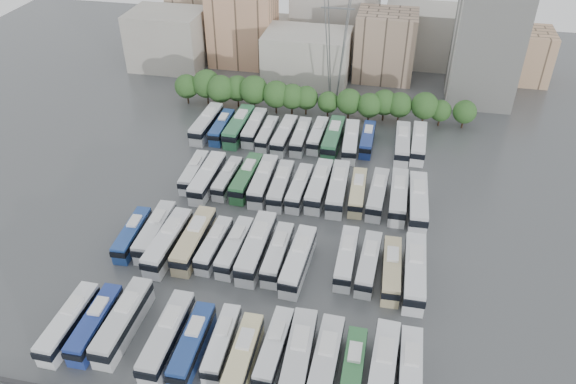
% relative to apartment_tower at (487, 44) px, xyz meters
% --- Properties ---
extents(ground, '(220.00, 220.00, 0.00)m').
position_rel_apartment_tower_xyz_m(ground, '(-34.00, -58.00, -13.00)').
color(ground, '#424447').
rests_on(ground, ground).
extents(tree_line, '(65.36, 7.65, 8.01)m').
position_rel_apartment_tower_xyz_m(tree_line, '(-37.28, -15.90, -8.70)').
color(tree_line, black).
rests_on(tree_line, ground).
extents(city_buildings, '(102.00, 35.00, 20.00)m').
position_rel_apartment_tower_xyz_m(city_buildings, '(-41.46, 13.86, -5.13)').
color(city_buildings, '#9E998E').
rests_on(city_buildings, ground).
extents(apartment_tower, '(14.00, 14.00, 26.00)m').
position_rel_apartment_tower_xyz_m(apartment_tower, '(0.00, 0.00, 0.00)').
color(apartment_tower, silver).
rests_on(apartment_tower, ground).
extents(electricity_pylon, '(9.00, 6.91, 33.83)m').
position_rel_apartment_tower_xyz_m(electricity_pylon, '(-32.00, -8.00, 5.66)').
color(electricity_pylon, slate).
rests_on(electricity_pylon, ground).
extents(bus_r0_s0, '(2.81, 12.06, 3.77)m').
position_rel_apartment_tower_xyz_m(bus_r0_s0, '(-55.55, -82.48, -11.15)').
color(bus_r0_s0, silver).
rests_on(bus_r0_s0, ground).
extents(bus_r0_s1, '(2.70, 11.72, 3.67)m').
position_rel_apartment_tower_xyz_m(bus_r0_s1, '(-52.21, -81.87, -11.20)').
color(bus_r0_s1, navy).
rests_on(bus_r0_s1, ground).
extents(bus_r0_s2, '(2.99, 13.01, 4.07)m').
position_rel_apartment_tower_xyz_m(bus_r0_s2, '(-48.79, -80.94, -11.00)').
color(bus_r0_s2, silver).
rests_on(bus_r0_s2, ground).
extents(bus_r0_s4, '(2.87, 12.97, 4.06)m').
position_rel_apartment_tower_xyz_m(bus_r0_s4, '(-42.36, -82.09, -11.00)').
color(bus_r0_s4, silver).
rests_on(bus_r0_s4, ground).
extents(bus_r0_s5, '(2.66, 11.67, 3.65)m').
position_rel_apartment_tower_xyz_m(bus_r0_s5, '(-38.95, -82.50, -11.21)').
color(bus_r0_s5, navy).
rests_on(bus_r0_s5, ground).
extents(bus_r0_s6, '(2.63, 10.84, 3.38)m').
position_rel_apartment_tower_xyz_m(bus_r0_s6, '(-35.50, -81.46, -11.34)').
color(bus_r0_s6, silver).
rests_on(bus_r0_s6, ground).
extents(bus_r0_s7, '(2.69, 11.90, 3.73)m').
position_rel_apartment_tower_xyz_m(bus_r0_s7, '(-32.36, -83.23, -11.17)').
color(bus_r0_s7, beige).
rests_on(bus_r0_s7, ground).
extents(bus_r0_s8, '(2.86, 11.45, 3.57)m').
position_rel_apartment_tower_xyz_m(bus_r0_s8, '(-28.96, -80.99, -11.25)').
color(bus_r0_s8, silver).
rests_on(bus_r0_s8, ground).
extents(bus_r0_s9, '(3.34, 13.63, 4.25)m').
position_rel_apartment_tower_xyz_m(bus_r0_s9, '(-25.76, -82.32, -10.91)').
color(bus_r0_s9, silver).
rests_on(bus_r0_s9, ground).
extents(bus_r0_s10, '(3.14, 13.13, 4.10)m').
position_rel_apartment_tower_xyz_m(bus_r0_s10, '(-22.51, -82.32, -10.99)').
color(bus_r0_s10, silver).
rests_on(bus_r0_s10, ground).
extents(bus_r0_s11, '(2.43, 11.05, 3.46)m').
position_rel_apartment_tower_xyz_m(bus_r0_s11, '(-19.23, -82.16, -11.30)').
color(bus_r0_s11, '#30703D').
rests_on(bus_r0_s11, ground).
extents(bus_r0_s12, '(3.51, 13.55, 4.22)m').
position_rel_apartment_tower_xyz_m(bus_r0_s12, '(-15.83, -82.01, -10.93)').
color(bus_r0_s12, silver).
rests_on(bus_r0_s12, ground).
extents(bus_r0_s13, '(2.72, 12.25, 3.84)m').
position_rel_apartment_tower_xyz_m(bus_r0_s13, '(-12.66, -81.55, -11.11)').
color(bus_r0_s13, silver).
rests_on(bus_r0_s13, ground).
extents(bus_r1_s0, '(2.82, 11.01, 3.43)m').
position_rel_apartment_tower_xyz_m(bus_r1_s0, '(-55.33, -64.08, -11.32)').
color(bus_r1_s0, navy).
rests_on(bus_r1_s0, ground).
extents(bus_r1_s1, '(2.97, 12.39, 3.87)m').
position_rel_apartment_tower_xyz_m(bus_r1_s1, '(-52.02, -62.93, -11.10)').
color(bus_r1_s1, silver).
rests_on(bus_r1_s1, ground).
extents(bus_r1_s2, '(3.34, 13.26, 4.13)m').
position_rel_apartment_tower_xyz_m(bus_r1_s2, '(-49.06, -64.99, -10.97)').
color(bus_r1_s2, silver).
rests_on(bus_r1_s2, ground).
extents(bus_r1_s3, '(3.01, 13.07, 4.09)m').
position_rel_apartment_tower_xyz_m(bus_r1_s3, '(-45.40, -63.75, -10.99)').
color(bus_r1_s3, tan).
rests_on(bus_r1_s3, ground).
extents(bus_r1_s4, '(2.92, 11.05, 3.44)m').
position_rel_apartment_tower_xyz_m(bus_r1_s4, '(-42.21, -63.87, -11.31)').
color(bus_r1_s4, silver).
rests_on(bus_r1_s4, ground).
extents(bus_r1_s5, '(3.09, 11.71, 3.64)m').
position_rel_apartment_tower_xyz_m(bus_r1_s5, '(-38.97, -63.80, -11.21)').
color(bus_r1_s5, silver).
rests_on(bus_r1_s5, ground).
extents(bus_r1_s6, '(3.21, 13.72, 4.29)m').
position_rel_apartment_tower_xyz_m(bus_r1_s6, '(-35.71, -63.57, -10.89)').
color(bus_r1_s6, silver).
rests_on(bus_r1_s6, ground).
extents(bus_r1_s7, '(2.74, 11.73, 3.67)m').
position_rel_apartment_tower_xyz_m(bus_r1_s7, '(-32.36, -64.00, -11.20)').
color(bus_r1_s7, silver).
rests_on(bus_r1_s7, ground).
extents(bus_r1_s8, '(3.40, 12.89, 4.01)m').
position_rel_apartment_tower_xyz_m(bus_r1_s8, '(-29.10, -65.01, -11.03)').
color(bus_r1_s8, silver).
rests_on(bus_r1_s8, ground).
extents(bus_r1_s10, '(2.57, 11.61, 3.64)m').
position_rel_apartment_tower_xyz_m(bus_r1_s10, '(-22.35, -62.75, -11.21)').
color(bus_r1_s10, silver).
rests_on(bus_r1_s10, ground).
extents(bus_r1_s11, '(3.08, 11.73, 3.65)m').
position_rel_apartment_tower_xyz_m(bus_r1_s11, '(-19.08, -63.31, -11.21)').
color(bus_r1_s11, silver).
rests_on(bus_r1_s11, ground).
extents(bus_r1_s12, '(2.94, 11.84, 3.69)m').
position_rel_apartment_tower_xyz_m(bus_r1_s12, '(-15.77, -64.08, -11.19)').
color(bus_r1_s12, tan).
rests_on(bus_r1_s12, ground).
extents(bus_r1_s13, '(3.11, 13.66, 4.28)m').
position_rel_apartment_tower_xyz_m(bus_r1_s13, '(-12.58, -64.13, -10.90)').
color(bus_r1_s13, silver).
rests_on(bus_r1_s13, ground).
extents(bus_r2_s1, '(2.67, 11.08, 3.46)m').
position_rel_apartment_tower_xyz_m(bus_r2_s1, '(-51.97, -45.39, -11.30)').
color(bus_r2_s1, silver).
rests_on(bus_r2_s1, ground).
extents(bus_r2_s2, '(3.06, 12.96, 4.05)m').
position_rel_apartment_tower_xyz_m(bus_r2_s2, '(-48.88, -46.98, -11.01)').
color(bus_r2_s2, silver).
rests_on(bus_r2_s2, ground).
extents(bus_r2_s3, '(2.85, 10.88, 3.38)m').
position_rel_apartment_tower_xyz_m(bus_r2_s3, '(-45.55, -46.00, -11.34)').
color(bus_r2_s3, silver).
rests_on(bus_r2_s3, ground).
extents(bus_r2_s4, '(3.21, 12.50, 3.89)m').
position_rel_apartment_tower_xyz_m(bus_r2_s4, '(-42.17, -45.53, -11.09)').
color(bus_r2_s4, '#2B6538').
rests_on(bus_r2_s4, ground).
extents(bus_r2_s5, '(2.87, 12.75, 4.00)m').
position_rel_apartment_tower_xyz_m(bus_r2_s5, '(-39.06, -45.94, -11.04)').
color(bus_r2_s5, silver).
rests_on(bus_r2_s5, ground).
extents(bus_r2_s6, '(2.81, 12.11, 3.79)m').
position_rel_apartment_tower_xyz_m(bus_r2_s6, '(-35.75, -46.51, -11.14)').
color(bus_r2_s6, silver).
rests_on(bus_r2_s6, ground).
extents(bus_r2_s7, '(2.98, 11.60, 3.61)m').
position_rel_apartment_tower_xyz_m(bus_r2_s7, '(-32.47, -46.45, -11.23)').
color(bus_r2_s7, silver).
rests_on(bus_r2_s7, ground).
extents(bus_r2_s8, '(3.21, 12.94, 4.04)m').
position_rel_apartment_tower_xyz_m(bus_r2_s8, '(-29.23, -45.40, -11.02)').
color(bus_r2_s8, silver).
rests_on(bus_r2_s8, ground).
extents(bus_r2_s9, '(3.19, 13.33, 4.16)m').
position_rel_apartment_tower_xyz_m(bus_r2_s9, '(-25.92, -45.64, -10.96)').
color(bus_r2_s9, silver).
rests_on(bus_r2_s9, ground).
extents(bus_r2_s10, '(2.77, 11.38, 3.55)m').
position_rel_apartment_tower_xyz_m(bus_r2_s10, '(-22.53, -45.65, -11.26)').
color(bus_r2_s10, beige).
rests_on(bus_r2_s10, ground).
extents(bus_r2_s11, '(3.19, 12.25, 3.81)m').
position_rel_apartment_tower_xyz_m(bus_r2_s11, '(-19.14, -45.72, -11.13)').
color(bus_r2_s11, silver).
rests_on(bus_r2_s11, ground).
extents(bus_r2_s12, '(2.88, 12.90, 4.04)m').
position_rel_apartment_tower_xyz_m(bus_r2_s12, '(-15.69, -45.86, -11.01)').
color(bus_r2_s12, silver).
rests_on(bus_r2_s12, ground).
extents(bus_r2_s13, '(3.36, 13.71, 4.28)m').
position_rel_apartment_tower_xyz_m(bus_r2_s13, '(-12.44, -46.97, -10.90)').
color(bus_r2_s13, silver).
rests_on(bus_r2_s13, ground).
extents(bus_r3_s0, '(3.34, 13.21, 4.12)m').
position_rel_apartment_tower_xyz_m(bus_r3_s0, '(-55.51, -27.90, -10.98)').
color(bus_r3_s0, silver).
rests_on(bus_r3_s0, ground).
extents(bus_r3_s1, '(2.53, 11.27, 3.53)m').
position_rel_apartment_tower_xyz_m(bus_r3_s1, '(-52.15, -28.22, -11.27)').
color(bus_r3_s1, navy).
rests_on(bus_r3_s1, ground).
extents(bus_r3_s2, '(3.32, 13.52, 4.22)m').
position_rel_apartment_tower_xyz_m(bus_r3_s2, '(-48.64, -27.73, -10.93)').
color(bus_r3_s2, '#307148').
rests_on(bus_r3_s2, ground).
extents(bus_r3_s3, '(2.64, 12.00, 3.76)m').
position_rel_apartment_tower_xyz_m(bus_r3_s3, '(-45.55, -27.14, -11.15)').
color(bus_r3_s3, silver).
rests_on(bus_r3_s3, ground).
extents(bus_r3_s4, '(2.46, 10.85, 3.40)m').
position_rel_apartment_tower_xyz_m(bus_r3_s4, '(-42.42, -28.98, -11.33)').
color(bus_r3_s4, silver).
rests_on(bus_r3_s4, ground).
extents(bus_r3_s5, '(3.19, 12.32, 3.83)m').
position_rel_apartment_tower_xyz_m(bus_r3_s5, '(-38.89, -29.18, -11.12)').
color(bus_r3_s5, silver).
rests_on(bus_r3_s5, ground).
extents(bus_r3_s6, '(2.50, 11.46, 3.60)m').
position_rel_apartment_tower_xyz_m(bus_r3_s6, '(-35.60, -28.78, -11.23)').
color(bus_r3_s6, silver).
rests_on(bus_r3_s6, ground).
extents(bus_r3_s7, '(2.80, 11.22, 3.50)m').
position_rel_apartment_tower_xyz_m(bus_r3_s7, '(-32.40, -27.49, -11.28)').
color(bus_r3_s7, white).
rests_on(bus_r3_s7, ground).
extents(bus_r3_s8, '(3.15, 13.25, 4.14)m').
position_rel_apartment_tower_xyz_m(bus_r3_s8, '(-29.16, -28.54, -10.97)').
color(bus_r3_s8, '#2C6741').
rests_on(bus_r3_s8, ground).
extents(bus_r3_s9, '(3.38, 12.70, 3.95)m').
position_rel_apartment_tower_xyz_m(bus_r3_s9, '(-25.66, -28.95, -11.06)').
color(bus_r3_s9, silver).
rests_on(bus_r3_s9, ground).
extents(bus_r3_s10, '(2.42, 10.94, 3.43)m').
position_rel_apartment_tower_xyz_m(bus_r3_s10, '(-22.55, -27.04, -11.32)').
color(bus_r3_s10, navy).
rests_on(bus_r3_s10, ground).
extents(bus_r3_s12, '(3.01, 12.79, 4.00)m').
position_rel_apartment_tower_xyz_m(bus_r3_s12, '(-15.79, -27.83, -11.04)').
color(bus_r3_s12, silver).
rests_on(bus_r3_s12, ground).
extents(bus_r3_s13, '(2.99, 12.50, 3.90)m').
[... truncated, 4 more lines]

